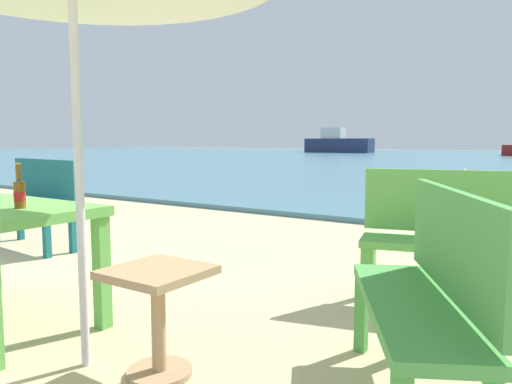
{
  "coord_description": "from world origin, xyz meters",
  "views": [
    {
      "loc": [
        2.78,
        -1.33,
        1.15
      ],
      "look_at": [
        -0.13,
        3.0,
        0.6
      ],
      "focal_mm": 34.24,
      "sensor_mm": 36.0,
      "label": 1
    }
  ],
  "objects_px": {
    "swimmer_person": "(464,179)",
    "boat_fishing_trawler": "(338,144)",
    "bench_teal_center": "(37,197)",
    "side_table_wood": "(158,306)",
    "bench_green_right": "(428,286)",
    "beer_bottle_amber": "(20,192)",
    "bench_green_left": "(452,230)"
  },
  "relations": [
    {
      "from": "swimmer_person",
      "to": "boat_fishing_trawler",
      "type": "distance_m",
      "value": 32.39
    },
    {
      "from": "beer_bottle_amber",
      "to": "boat_fishing_trawler",
      "type": "distance_m",
      "value": 41.92
    },
    {
      "from": "side_table_wood",
      "to": "swimmer_person",
      "type": "xyz_separation_m",
      "value": [
        -0.66,
        10.67,
        -0.11
      ]
    },
    {
      "from": "bench_green_left",
      "to": "side_table_wood",
      "type": "bearing_deg",
      "value": -117.63
    },
    {
      "from": "bench_green_right",
      "to": "swimmer_person",
      "type": "height_order",
      "value": "bench_green_right"
    },
    {
      "from": "side_table_wood",
      "to": "bench_green_left",
      "type": "height_order",
      "value": "bench_green_left"
    },
    {
      "from": "swimmer_person",
      "to": "side_table_wood",
      "type": "bearing_deg",
      "value": -86.44
    },
    {
      "from": "side_table_wood",
      "to": "bench_green_right",
      "type": "relative_size",
      "value": 0.44
    },
    {
      "from": "swimmer_person",
      "to": "boat_fishing_trawler",
      "type": "xyz_separation_m",
      "value": [
        -16.04,
        28.14,
        0.63
      ]
    },
    {
      "from": "bench_teal_center",
      "to": "boat_fishing_trawler",
      "type": "height_order",
      "value": "boat_fishing_trawler"
    },
    {
      "from": "bench_green_right",
      "to": "swimmer_person",
      "type": "relative_size",
      "value": 2.99
    },
    {
      "from": "beer_bottle_amber",
      "to": "side_table_wood",
      "type": "relative_size",
      "value": 0.49
    },
    {
      "from": "boat_fishing_trawler",
      "to": "swimmer_person",
      "type": "bearing_deg",
      "value": -60.32
    },
    {
      "from": "beer_bottle_amber",
      "to": "bench_teal_center",
      "type": "relative_size",
      "value": 0.22
    },
    {
      "from": "bench_teal_center",
      "to": "swimmer_person",
      "type": "relative_size",
      "value": 2.98
    },
    {
      "from": "bench_green_left",
      "to": "bench_teal_center",
      "type": "bearing_deg",
      "value": -173.64
    },
    {
      "from": "bench_green_right",
      "to": "swimmer_person",
      "type": "distance_m",
      "value": 10.41
    },
    {
      "from": "bench_teal_center",
      "to": "bench_green_left",
      "type": "xyz_separation_m",
      "value": [
        4.15,
        0.46,
        0.0
      ]
    },
    {
      "from": "bench_green_right",
      "to": "side_table_wood",
      "type": "bearing_deg",
      "value": -159.6
    },
    {
      "from": "side_table_wood",
      "to": "bench_green_right",
      "type": "bearing_deg",
      "value": 20.4
    },
    {
      "from": "bench_green_left",
      "to": "swimmer_person",
      "type": "distance_m",
      "value": 8.99
    },
    {
      "from": "bench_teal_center",
      "to": "swimmer_person",
      "type": "distance_m",
      "value": 9.64
    },
    {
      "from": "beer_bottle_amber",
      "to": "bench_green_left",
      "type": "bearing_deg",
      "value": 43.75
    },
    {
      "from": "bench_green_right",
      "to": "bench_green_left",
      "type": "bearing_deg",
      "value": 98.24
    },
    {
      "from": "bench_teal_center",
      "to": "boat_fishing_trawler",
      "type": "xyz_separation_m",
      "value": [
        -13.51,
        37.44,
        0.33
      ]
    },
    {
      "from": "side_table_wood",
      "to": "boat_fishing_trawler",
      "type": "xyz_separation_m",
      "value": [
        -16.7,
        38.81,
        0.52
      ]
    },
    {
      "from": "side_table_wood",
      "to": "boat_fishing_trawler",
      "type": "distance_m",
      "value": 42.25
    },
    {
      "from": "beer_bottle_amber",
      "to": "swimmer_person",
      "type": "distance_m",
      "value": 10.77
    },
    {
      "from": "bench_teal_center",
      "to": "boat_fishing_trawler",
      "type": "bearing_deg",
      "value": 109.84
    },
    {
      "from": "beer_bottle_amber",
      "to": "boat_fishing_trawler",
      "type": "height_order",
      "value": "boat_fishing_trawler"
    },
    {
      "from": "bench_green_left",
      "to": "bench_green_right",
      "type": "height_order",
      "value": "same"
    },
    {
      "from": "beer_bottle_amber",
      "to": "bench_teal_center",
      "type": "height_order",
      "value": "beer_bottle_amber"
    }
  ]
}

